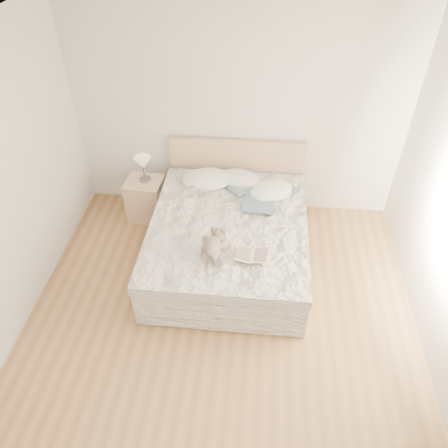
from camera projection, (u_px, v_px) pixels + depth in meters
The scene contains 13 objects.
floor at pixel (218, 340), 4.34m from camera, with size 4.00×4.50×0.00m, color brown.
ceiling at pixel (214, 73), 2.57m from camera, with size 4.00×4.50×0.00m, color white.
wall_back at pixel (238, 112), 5.15m from camera, with size 4.00×0.02×2.70m, color beige.
bed at pixel (229, 237), 5.04m from camera, with size 1.72×2.14×1.00m.
nightstand at pixel (146, 199), 5.62m from camera, with size 0.45×0.40×0.56m, color tan.
table_lamp at pixel (143, 164), 5.31m from camera, with size 0.24×0.24×0.33m.
pillow_left at pixel (208, 179), 5.34m from camera, with size 0.62×0.43×0.18m, color white.
pillow_middle at pixel (240, 178), 5.35m from camera, with size 0.52×0.37×0.16m, color white.
pillow_right at pixel (271, 191), 5.16m from camera, with size 0.54×0.37×0.16m, color white.
blouse at pixel (260, 198), 5.06m from camera, with size 0.57×0.61×0.02m, color #395066, non-canonical shape.
photo_book at pixel (198, 186), 5.25m from camera, with size 0.29×0.20×0.02m, color white.
childrens_book at pixel (252, 255), 4.35m from camera, with size 0.34×0.23×0.02m, color beige.
teddy_bear at pixel (212, 251), 4.37m from camera, with size 0.24×0.34×0.18m, color #64564B, non-canonical shape.
Camera 1 is at (0.31, -2.51, 3.71)m, focal length 35.00 mm.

